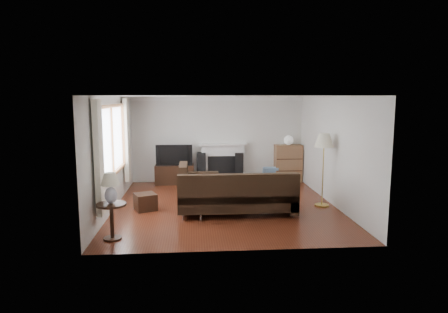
{
  "coord_description": "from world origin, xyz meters",
  "views": [
    {
      "loc": [
        -0.71,
        -8.91,
        2.47
      ],
      "look_at": [
        0.0,
        0.3,
        1.1
      ],
      "focal_mm": 32.0,
      "sensor_mm": 36.0,
      "label": 1
    }
  ],
  "objects": [
    {
      "name": "globe_lamp",
      "position": [
        2.07,
        2.53,
        1.23
      ],
      "size": [
        0.27,
        0.27,
        0.27
      ],
      "primitive_type": "sphere",
      "color": "white",
      "rests_on": "bookshelf"
    },
    {
      "name": "television",
      "position": [
        -1.26,
        2.47,
        0.85
      ],
      "size": [
        1.03,
        0.14,
        0.59
      ],
      "primitive_type": "imported",
      "color": "black",
      "rests_on": "tv_stand"
    },
    {
      "name": "fireplace",
      "position": [
        0.15,
        2.64,
        0.57
      ],
      "size": [
        1.4,
        0.26,
        1.15
      ],
      "primitive_type": "cube",
      "color": "white",
      "rests_on": "room"
    },
    {
      "name": "speaker_left",
      "position": [
        -0.48,
        2.55,
        0.44
      ],
      "size": [
        0.27,
        0.32,
        0.88
      ],
      "primitive_type": "cube",
      "rotation": [
        0.0,
        0.0,
        -0.11
      ],
      "color": "black",
      "rests_on": "ground"
    },
    {
      "name": "tv_stand",
      "position": [
        -1.26,
        2.47,
        0.28
      ],
      "size": [
        1.11,
        0.5,
        0.55
      ],
      "primitive_type": "cube",
      "color": "black",
      "rests_on": "ground"
    },
    {
      "name": "floor_lamp",
      "position": [
        2.22,
        -0.2,
        0.84
      ],
      "size": [
        0.47,
        0.47,
        1.67
      ],
      "primitive_type": "cube",
      "rotation": [
        0.0,
        0.0,
        -0.09
      ],
      "color": "gold",
      "rests_on": "ground"
    },
    {
      "name": "table_lamp",
      "position": [
        -2.15,
        -2.04,
        0.91
      ],
      "size": [
        0.33,
        0.33,
        0.53
      ],
      "primitive_type": "cube",
      "color": "silver",
      "rests_on": "side_table"
    },
    {
      "name": "curtain_near",
      "position": [
        -2.4,
        -1.72,
        1.4
      ],
      "size": [
        0.1,
        0.35,
        2.1
      ],
      "primitive_type": "cube",
      "color": "white",
      "rests_on": "room"
    },
    {
      "name": "sectional_sofa",
      "position": [
        0.2,
        -0.66,
        0.44
      ],
      "size": [
        2.7,
        1.97,
        0.87
      ],
      "primitive_type": "cube",
      "color": "black",
      "rests_on": "ground"
    },
    {
      "name": "curtain_far",
      "position": [
        -2.4,
        1.32,
        1.4
      ],
      "size": [
        0.1,
        0.35,
        2.1
      ],
      "primitive_type": "cube",
      "color": "white",
      "rests_on": "room"
    },
    {
      "name": "window",
      "position": [
        -2.45,
        -0.2,
        1.55
      ],
      "size": [
        0.12,
        2.74,
        1.54
      ],
      "primitive_type": "cube",
      "color": "#8F5B35",
      "rests_on": "room"
    },
    {
      "name": "bookshelf",
      "position": [
        2.07,
        2.53,
        0.55
      ],
      "size": [
        0.8,
        0.38,
        1.09
      ],
      "primitive_type": "cube",
      "color": "brown",
      "rests_on": "ground"
    },
    {
      "name": "side_table",
      "position": [
        -2.15,
        -2.04,
        0.32
      ],
      "size": [
        0.52,
        0.52,
        0.64
      ],
      "primitive_type": "cube",
      "color": "black",
      "rests_on": "ground"
    },
    {
      "name": "coffee_table",
      "position": [
        0.19,
        0.83,
        0.19
      ],
      "size": [
        1.06,
        0.71,
        0.38
      ],
      "primitive_type": "cube",
      "rotation": [
        0.0,
        0.0,
        0.19
      ],
      "color": "#936C46",
      "rests_on": "ground"
    },
    {
      "name": "room",
      "position": [
        0.0,
        0.0,
        1.25
      ],
      "size": [
        5.1,
        5.6,
        2.54
      ],
      "color": "#542212",
      "rests_on": "ground"
    },
    {
      "name": "speaker_right",
      "position": [
        0.62,
        2.55,
        0.43
      ],
      "size": [
        0.28,
        0.32,
        0.87
      ],
      "primitive_type": "cube",
      "rotation": [
        0.0,
        0.0,
        -0.16
      ],
      "color": "black",
      "rests_on": "ground"
    },
    {
      "name": "footstool",
      "position": [
        -1.79,
        -0.23,
        0.18
      ],
      "size": [
        0.57,
        0.57,
        0.37
      ],
      "primitive_type": "cube",
      "rotation": [
        0.0,
        0.0,
        0.4
      ],
      "color": "black",
      "rests_on": "ground"
    }
  ]
}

